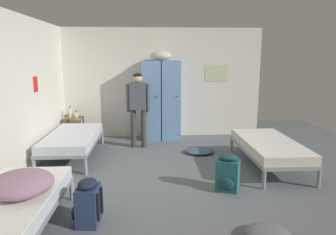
{
  "coord_description": "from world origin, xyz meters",
  "views": [
    {
      "loc": [
        -0.3,
        -4.71,
        1.93
      ],
      "look_at": [
        0.0,
        0.28,
        0.95
      ],
      "focal_mm": 33.02,
      "sensor_mm": 36.0,
      "label": 1
    }
  ],
  "objects_px": {
    "shelf_unit": "(74,127)",
    "lotion_bottle": "(76,115)",
    "bed_left_rear": "(73,139)",
    "bedding_heap": "(22,183)",
    "bed_left_front": "(8,207)",
    "backpack_teal": "(228,173)",
    "clothes_pile_grey": "(268,234)",
    "backpack_navy": "(87,203)",
    "clothes_pile_denim": "(200,151)",
    "water_bottle": "(70,112)",
    "locker_bank": "(161,99)",
    "person_traveler": "(138,103)",
    "bed_right": "(269,146)"
  },
  "relations": [
    {
      "from": "backpack_teal",
      "to": "clothes_pile_grey",
      "type": "relative_size",
      "value": 1.13
    },
    {
      "from": "locker_bank",
      "to": "backpack_teal",
      "type": "height_order",
      "value": "locker_bank"
    },
    {
      "from": "bed_left_rear",
      "to": "bedding_heap",
      "type": "distance_m",
      "value": 2.75
    },
    {
      "from": "bed_left_rear",
      "to": "clothes_pile_grey",
      "type": "distance_m",
      "value": 4.05
    },
    {
      "from": "bedding_heap",
      "to": "person_traveler",
      "type": "bearing_deg",
      "value": 71.73
    },
    {
      "from": "water_bottle",
      "to": "person_traveler",
      "type": "bearing_deg",
      "value": -20.53
    },
    {
      "from": "locker_bank",
      "to": "water_bottle",
      "type": "xyz_separation_m",
      "value": [
        -2.1,
        -0.1,
        -0.29
      ]
    },
    {
      "from": "bed_left_front",
      "to": "bed_left_rear",
      "type": "bearing_deg",
      "value": 90.0
    },
    {
      "from": "bed_left_front",
      "to": "water_bottle",
      "type": "xyz_separation_m",
      "value": [
        -0.33,
        4.01,
        0.3
      ]
    },
    {
      "from": "water_bottle",
      "to": "locker_bank",
      "type": "bearing_deg",
      "value": 2.78
    },
    {
      "from": "water_bottle",
      "to": "clothes_pile_grey",
      "type": "relative_size",
      "value": 0.52
    },
    {
      "from": "bed_right",
      "to": "clothes_pile_grey",
      "type": "relative_size",
      "value": 3.9
    },
    {
      "from": "person_traveler",
      "to": "bedding_heap",
      "type": "bearing_deg",
      "value": -108.27
    },
    {
      "from": "bedding_heap",
      "to": "backpack_teal",
      "type": "relative_size",
      "value": 1.19
    },
    {
      "from": "clothes_pile_denim",
      "to": "bedding_heap",
      "type": "bearing_deg",
      "value": -129.48
    },
    {
      "from": "locker_bank",
      "to": "water_bottle",
      "type": "relative_size",
      "value": 8.24
    },
    {
      "from": "bed_left_front",
      "to": "clothes_pile_denim",
      "type": "xyz_separation_m",
      "value": [
        2.51,
        2.92,
        -0.34
      ]
    },
    {
      "from": "shelf_unit",
      "to": "bedding_heap",
      "type": "distance_m",
      "value": 3.97
    },
    {
      "from": "bed_right",
      "to": "clothes_pile_grey",
      "type": "xyz_separation_m",
      "value": [
        -0.84,
        -2.2,
        -0.32
      ]
    },
    {
      "from": "lotion_bottle",
      "to": "shelf_unit",
      "type": "bearing_deg",
      "value": 150.26
    },
    {
      "from": "clothes_pile_grey",
      "to": "backpack_teal",
      "type": "bearing_deg",
      "value": 95.61
    },
    {
      "from": "bedding_heap",
      "to": "bed_left_rear",
      "type": "bearing_deg",
      "value": 92.97
    },
    {
      "from": "lotion_bottle",
      "to": "clothes_pile_grey",
      "type": "relative_size",
      "value": 0.32
    },
    {
      "from": "bed_left_front",
      "to": "backpack_navy",
      "type": "distance_m",
      "value": 0.82
    },
    {
      "from": "locker_bank",
      "to": "clothes_pile_denim",
      "type": "relative_size",
      "value": 3.49
    },
    {
      "from": "bed_left_rear",
      "to": "bedding_heap",
      "type": "relative_size",
      "value": 2.89
    },
    {
      "from": "bed_right",
      "to": "water_bottle",
      "type": "xyz_separation_m",
      "value": [
        -3.93,
        1.98,
        0.3
      ]
    },
    {
      "from": "lotion_bottle",
      "to": "bed_left_rear",
      "type": "bearing_deg",
      "value": -81.26
    },
    {
      "from": "shelf_unit",
      "to": "lotion_bottle",
      "type": "height_order",
      "value": "lotion_bottle"
    },
    {
      "from": "shelf_unit",
      "to": "water_bottle",
      "type": "height_order",
      "value": "water_bottle"
    },
    {
      "from": "bed_left_front",
      "to": "clothes_pile_denim",
      "type": "distance_m",
      "value": 3.86
    },
    {
      "from": "bed_left_front",
      "to": "bed_left_rear",
      "type": "distance_m",
      "value": 2.78
    },
    {
      "from": "bed_left_rear",
      "to": "backpack_teal",
      "type": "height_order",
      "value": "backpack_teal"
    },
    {
      "from": "locker_bank",
      "to": "clothes_pile_denim",
      "type": "height_order",
      "value": "locker_bank"
    },
    {
      "from": "locker_bank",
      "to": "lotion_bottle",
      "type": "distance_m",
      "value": 1.98
    },
    {
      "from": "person_traveler",
      "to": "clothes_pile_grey",
      "type": "height_order",
      "value": "person_traveler"
    },
    {
      "from": "bed_left_front",
      "to": "lotion_bottle",
      "type": "xyz_separation_m",
      "value": [
        -0.18,
        3.95,
        0.26
      ]
    },
    {
      "from": "bed_left_front",
      "to": "backpack_navy",
      "type": "relative_size",
      "value": 3.45
    },
    {
      "from": "bed_left_rear",
      "to": "bedding_heap",
      "type": "bearing_deg",
      "value": -87.03
    },
    {
      "from": "backpack_teal",
      "to": "clothes_pile_grey",
      "type": "xyz_separation_m",
      "value": [
        0.13,
        -1.28,
        -0.19
      ]
    },
    {
      "from": "clothes_pile_grey",
      "to": "locker_bank",
      "type": "bearing_deg",
      "value": 103.0
    },
    {
      "from": "bedding_heap",
      "to": "shelf_unit",
      "type": "bearing_deg",
      "value": 95.67
    },
    {
      "from": "water_bottle",
      "to": "clothes_pile_grey",
      "type": "height_order",
      "value": "water_bottle"
    },
    {
      "from": "locker_bank",
      "to": "bed_left_rear",
      "type": "xyz_separation_m",
      "value": [
        -1.77,
        -1.33,
        -0.59
      ]
    },
    {
      "from": "lotion_bottle",
      "to": "clothes_pile_grey",
      "type": "height_order",
      "value": "lotion_bottle"
    },
    {
      "from": "lotion_bottle",
      "to": "backpack_navy",
      "type": "height_order",
      "value": "lotion_bottle"
    },
    {
      "from": "backpack_navy",
      "to": "lotion_bottle",
      "type": "bearing_deg",
      "value": 104.42
    },
    {
      "from": "bed_right",
      "to": "backpack_teal",
      "type": "bearing_deg",
      "value": -136.54
    },
    {
      "from": "bed_left_front",
      "to": "lotion_bottle",
      "type": "relative_size",
      "value": 12.33
    },
    {
      "from": "bedding_heap",
      "to": "backpack_teal",
      "type": "distance_m",
      "value": 2.73
    }
  ]
}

